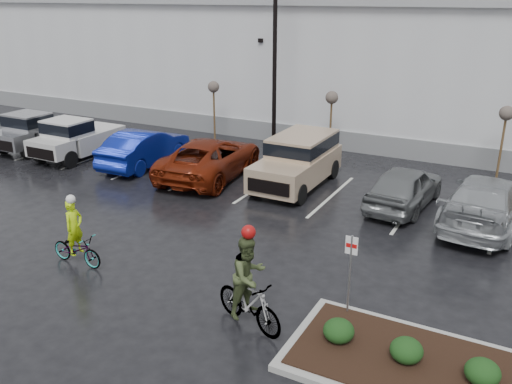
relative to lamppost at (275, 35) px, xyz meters
The scene contains 21 objects.
ground 13.87m from the lamppost, 71.57° to the right, with size 120.00×120.00×0.00m, color black.
warehouse 10.95m from the lamppost, 68.18° to the left, with size 60.50×15.50×7.20m.
wooded_ridge 33.35m from the lamppost, 83.09° to the left, with size 80.00×25.00×6.00m, color #1D3A18.
lamppost is the anchor object (origin of this frame).
sapling_west 5.07m from the lamppost, 165.96° to the left, with size 0.60×0.60×3.20m.
sapling_mid 4.00m from the lamppost, 21.80° to the left, with size 0.60×0.60×3.20m.
sapling_east 10.48m from the lamppost, ahead, with size 0.60×0.60×3.20m.
mulch_bed 17.90m from the lamppost, 49.76° to the right, with size 7.60×2.60×0.04m, color black.
shrub_a 16.15m from the lamppost, 58.39° to the right, with size 0.70×0.70×0.52m, color black.
shrub_b 16.94m from the lamppost, 53.84° to the right, with size 0.70×0.70×0.52m, color black.
shrub_c 17.83m from the lamppost, 49.76° to the right, with size 0.70×0.70×0.52m, color black.
fire_lane_sign 14.78m from the lamppost, 56.54° to the right, with size 0.30×0.05×2.20m.
pickup_silver 12.68m from the lamppost, 159.23° to the right, with size 2.10×5.20×1.96m, color #95969C, non-canonical shape.
pickup_white 10.39m from the lamppost, 152.24° to the right, with size 2.10×5.20×1.96m, color beige, non-canonical shape.
car_blue 7.83m from the lamppost, 137.57° to the right, with size 1.76×5.06×1.67m, color navy.
car_red 6.44m from the lamppost, 103.54° to the right, with size 2.79×6.05×1.68m, color maroon.
suv_tan 6.50m from the lamppost, 52.24° to the right, with size 2.20×5.10×2.06m, color tan, non-canonical shape.
car_grey 9.51m from the lamppost, 27.65° to the right, with size 1.85×4.60×1.57m, color slate.
car_far_silver 11.92m from the lamppost, 22.17° to the right, with size 2.37×5.82×1.69m, color #ADB2B5.
cyclist_hivis 13.75m from the lamppost, 90.40° to the right, with size 1.78×0.62×2.16m.
cyclist_olive 15.23m from the lamppost, 66.15° to the right, with size 2.10×1.19×2.62m.
Camera 1 is at (7.16, -10.90, 7.47)m, focal length 38.00 mm.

